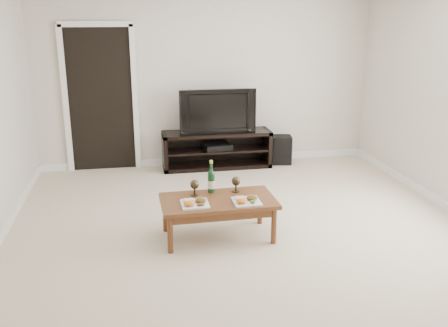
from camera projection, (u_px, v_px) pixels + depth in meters
floor at (248, 237)px, 5.18m from camera, size 5.50×5.50×0.00m
back_wall at (206, 79)px, 7.41m from camera, size 5.00×0.04×2.60m
doorway at (101, 101)px, 7.19m from camera, size 0.90×0.02×2.05m
media_console at (217, 149)px, 7.47m from camera, size 1.61×0.45×0.55m
television at (217, 110)px, 7.30m from camera, size 1.12×0.15×0.64m
av_receiver at (217, 146)px, 7.45m from camera, size 0.44×0.36×0.08m
subwoofer at (282, 150)px, 7.69m from camera, size 0.33×0.33×0.43m
coffee_table at (218, 218)px, 5.13m from camera, size 1.17×0.66×0.42m
plate_left at (195, 202)px, 4.91m from camera, size 0.27×0.27×0.07m
plate_right at (247, 199)px, 4.97m from camera, size 0.27×0.27×0.07m
wine_bottle at (211, 176)px, 5.22m from camera, size 0.07×0.07×0.35m
goblet_left at (195, 188)px, 5.15m from camera, size 0.09×0.09×0.17m
goblet_right at (236, 184)px, 5.25m from camera, size 0.09×0.09×0.17m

